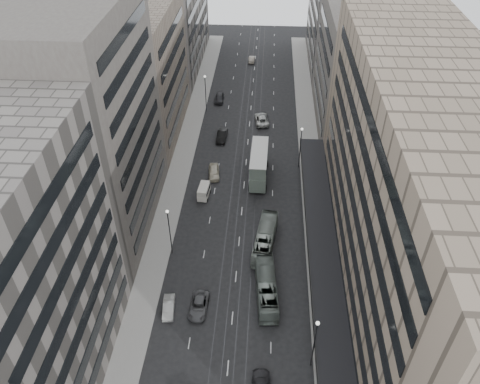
% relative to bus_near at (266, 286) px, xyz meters
% --- Properties ---
extents(ground, '(220.00, 220.00, 0.00)m').
position_rel_bus_near_xyz_m(ground, '(-4.25, -5.21, -1.50)').
color(ground, black).
rests_on(ground, ground).
extents(sidewalk_right, '(4.00, 125.00, 0.15)m').
position_rel_bus_near_xyz_m(sidewalk_right, '(7.75, 32.29, -1.43)').
color(sidewalk_right, gray).
rests_on(sidewalk_right, ground).
extents(sidewalk_left, '(4.00, 125.00, 0.15)m').
position_rel_bus_near_xyz_m(sidewalk_left, '(-16.25, 32.29, -1.43)').
color(sidewalk_left, gray).
rests_on(sidewalk_left, ground).
extents(department_store, '(19.20, 60.00, 30.00)m').
position_rel_bus_near_xyz_m(department_store, '(17.21, 2.79, 13.45)').
color(department_store, gray).
rests_on(department_store, ground).
extents(building_right_mid, '(15.00, 28.00, 24.00)m').
position_rel_bus_near_xyz_m(building_right_mid, '(17.25, 46.79, 10.50)').
color(building_right_mid, '#4D4642').
rests_on(building_right_mid, ground).
extents(building_right_far, '(15.00, 32.00, 28.00)m').
position_rel_bus_near_xyz_m(building_right_far, '(17.25, 76.79, 12.50)').
color(building_right_far, slate).
rests_on(building_right_far, ground).
extents(building_left_a, '(15.00, 28.00, 30.00)m').
position_rel_bus_near_xyz_m(building_left_a, '(-25.75, -13.21, 13.50)').
color(building_left_a, slate).
rests_on(building_left_a, ground).
extents(building_left_b, '(15.00, 26.00, 34.00)m').
position_rel_bus_near_xyz_m(building_left_b, '(-25.75, 13.79, 15.50)').
color(building_left_b, '#4D4642').
rests_on(building_left_b, ground).
extents(building_left_c, '(15.00, 28.00, 25.00)m').
position_rel_bus_near_xyz_m(building_left_c, '(-25.75, 40.79, 11.00)').
color(building_left_c, '#726759').
rests_on(building_left_c, ground).
extents(building_left_d, '(15.00, 38.00, 28.00)m').
position_rel_bus_near_xyz_m(building_left_d, '(-25.75, 73.79, 12.50)').
color(building_left_d, slate).
rests_on(building_left_d, ground).
extents(lamp_right_near, '(0.44, 0.44, 8.32)m').
position_rel_bus_near_xyz_m(lamp_right_near, '(5.45, -10.21, 3.70)').
color(lamp_right_near, '#262628').
rests_on(lamp_right_near, ground).
extents(lamp_right_far, '(0.44, 0.44, 8.32)m').
position_rel_bus_near_xyz_m(lamp_right_far, '(5.45, 29.79, 3.70)').
color(lamp_right_far, '#262628').
rests_on(lamp_right_far, ground).
extents(lamp_left_near, '(0.44, 0.44, 8.32)m').
position_rel_bus_near_xyz_m(lamp_left_near, '(-13.95, 6.79, 3.70)').
color(lamp_left_near, '#262628').
rests_on(lamp_left_near, ground).
extents(lamp_left_far, '(0.44, 0.44, 8.32)m').
position_rel_bus_near_xyz_m(lamp_left_far, '(-13.95, 49.79, 3.70)').
color(lamp_left_far, '#262628').
rests_on(lamp_left_far, ground).
extents(bus_near, '(3.46, 10.96, 3.00)m').
position_rel_bus_near_xyz_m(bus_near, '(0.00, 0.00, 0.00)').
color(bus_near, slate).
rests_on(bus_near, ground).
extents(bus_far, '(3.93, 10.94, 2.98)m').
position_rel_bus_near_xyz_m(bus_far, '(-0.32, 9.11, -0.01)').
color(bus_far, gray).
rests_on(bus_far, ground).
extents(double_decker, '(3.33, 10.24, 5.57)m').
position_rel_bus_near_xyz_m(double_decker, '(-1.80, 26.04, 1.50)').
color(double_decker, '#5C6A5E').
rests_on(double_decker, ground).
extents(panel_van, '(2.02, 3.68, 2.24)m').
position_rel_bus_near_xyz_m(panel_van, '(-10.85, 20.08, -0.27)').
color(panel_van, silver).
rests_on(panel_van, ground).
extents(sedan_1, '(1.83, 4.18, 1.34)m').
position_rel_bus_near_xyz_m(sedan_1, '(-12.58, -3.50, -0.83)').
color(sedan_1, '#B6B5B1').
rests_on(sedan_1, ground).
extents(sedan_2, '(2.44, 4.99, 1.36)m').
position_rel_bus_near_xyz_m(sedan_2, '(-8.69, -3.05, -0.82)').
color(sedan_2, '#4F4F52').
rests_on(sedan_2, ground).
extents(sedan_4, '(2.48, 4.99, 1.64)m').
position_rel_bus_near_xyz_m(sedan_4, '(-9.79, 26.22, -0.68)').
color(sedan_4, beige).
rests_on(sedan_4, ground).
extents(sedan_5, '(2.02, 5.23, 1.70)m').
position_rel_bus_near_xyz_m(sedan_5, '(-9.48, 38.47, -0.65)').
color(sedan_5, black).
rests_on(sedan_5, ground).
extents(sedan_6, '(3.42, 6.14, 1.62)m').
position_rel_bus_near_xyz_m(sedan_6, '(-1.73, 45.52, -0.69)').
color(sedan_6, silver).
rests_on(sedan_6, ground).
extents(sedan_7, '(2.52, 5.14, 1.44)m').
position_rel_bus_near_xyz_m(sedan_7, '(-1.43, 46.39, -0.78)').
color(sedan_7, '#4F4F51').
rests_on(sedan_7, ground).
extents(sedan_8, '(1.96, 4.83, 1.64)m').
position_rel_bus_near_xyz_m(sedan_8, '(-11.54, 54.48, -0.68)').
color(sedan_8, '#262629').
rests_on(sedan_8, ground).
extents(sedan_9, '(1.60, 4.27, 1.39)m').
position_rel_bus_near_xyz_m(sedan_9, '(-5.13, 76.93, -0.80)').
color(sedan_9, '#A19585').
rests_on(sedan_9, ground).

